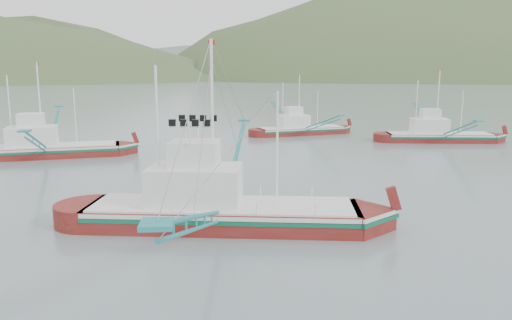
{
  "coord_description": "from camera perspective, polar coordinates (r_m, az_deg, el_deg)",
  "views": [
    {
      "loc": [
        -2.56,
        -30.17,
        9.98
      ],
      "look_at": [
        0.0,
        6.0,
        3.2
      ],
      "focal_mm": 35.0,
      "sensor_mm": 36.0,
      "label": 1
    }
  ],
  "objects": [
    {
      "name": "ground",
      "position": [
        31.88,
        0.77,
        -7.65
      ],
      "size": [
        1200.0,
        1200.0,
        0.0
      ],
      "primitive_type": "plane",
      "color": "slate",
      "rests_on": "ground"
    },
    {
      "name": "main_boat",
      "position": [
        31.53,
        -4.3,
        -4.06
      ],
      "size": [
        17.57,
        30.85,
        12.55
      ],
      "rotation": [
        0.0,
        0.0,
        -0.14
      ],
      "color": "maroon",
      "rests_on": "ground"
    },
    {
      "name": "bg_boat_left",
      "position": [
        60.66,
        -22.89,
        2.17
      ],
      "size": [
        15.97,
        27.67,
        11.33
      ],
      "rotation": [
        0.0,
        0.0,
        0.2
      ],
      "color": "maroon",
      "rests_on": "ground"
    },
    {
      "name": "bg_boat_far",
      "position": [
        75.04,
        5.13,
        4.28
      ],
      "size": [
        13.6,
        23.33,
        9.63
      ],
      "rotation": [
        0.0,
        0.0,
        0.27
      ],
      "color": "maroon",
      "rests_on": "ground"
    },
    {
      "name": "bg_boat_right",
      "position": [
        71.82,
        20.09,
        3.18
      ],
      "size": [
        14.28,
        25.18,
        10.23
      ],
      "rotation": [
        0.0,
        0.0,
        -0.11
      ],
      "color": "maroon",
      "rests_on": "ground"
    },
    {
      "name": "headland_right",
      "position": [
        520.28,
        24.02,
        8.59
      ],
      "size": [
        684.0,
        432.0,
        306.0
      ],
      "primitive_type": "ellipsoid",
      "color": "#3E532A",
      "rests_on": "ground"
    },
    {
      "name": "ridge_distant",
      "position": [
        591.15,
        -0.91,
        9.62
      ],
      "size": [
        960.0,
        400.0,
        240.0
      ],
      "primitive_type": "ellipsoid",
      "color": "slate",
      "rests_on": "ground"
    }
  ]
}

